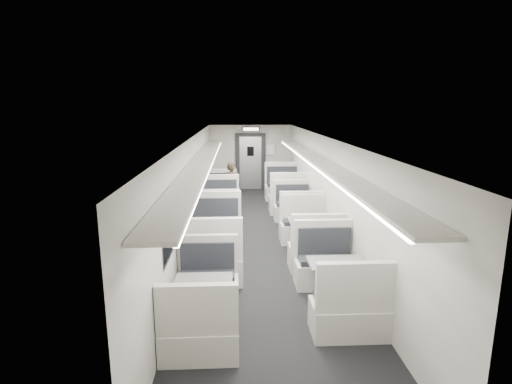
{
  "coord_description": "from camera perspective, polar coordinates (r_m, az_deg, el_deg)",
  "views": [
    {
      "loc": [
        -0.52,
        -8.75,
        3.07
      ],
      "look_at": [
        -0.06,
        0.58,
        1.06
      ],
      "focal_mm": 28.0,
      "sensor_mm": 36.0,
      "label": 1
    }
  ],
  "objects": [
    {
      "name": "booth_right_c",
      "position": [
        8.54,
        7.63,
        -6.3
      ],
      "size": [
        1.06,
        2.14,
        1.15
      ],
      "color": "beige",
      "rests_on": "room"
    },
    {
      "name": "booth_right_b",
      "position": [
        10.28,
        5.78,
        -3.16
      ],
      "size": [
        1.01,
        2.04,
        1.09
      ],
      "color": "beige",
      "rests_on": "room"
    },
    {
      "name": "window_c",
      "position": [
        7.99,
        -9.71,
        -0.45
      ],
      "size": [
        0.02,
        1.18,
        0.84
      ],
      "primitive_type": "cube",
      "color": "black",
      "rests_on": "room"
    },
    {
      "name": "wall_notice",
      "position": [
        14.81,
        2.12,
        6.07
      ],
      "size": [
        0.32,
        0.02,
        0.4
      ],
      "primitive_type": "cube",
      "color": "silver",
      "rests_on": "room"
    },
    {
      "name": "luggage_rack_right",
      "position": [
        8.71,
        8.92,
        4.4
      ],
      "size": [
        0.46,
        10.4,
        0.09
      ],
      "color": "beige",
      "rests_on": "room"
    },
    {
      "name": "luggage_rack_left",
      "position": [
        8.56,
        -7.68,
        4.3
      ],
      "size": [
        0.46,
        10.4,
        0.09
      ],
      "color": "beige",
      "rests_on": "room"
    },
    {
      "name": "passenger",
      "position": [
        12.03,
        -3.43,
        0.88
      ],
      "size": [
        0.61,
        0.49,
        1.44
      ],
      "primitive_type": "imported",
      "rotation": [
        0.0,
        0.0,
        0.32
      ],
      "color": "black",
      "rests_on": "room"
    },
    {
      "name": "window_d",
      "position": [
        5.89,
        -12.2,
        -5.12
      ],
      "size": [
        0.02,
        1.18,
        0.84
      ],
      "primitive_type": "cube",
      "color": "black",
      "rests_on": "room"
    },
    {
      "name": "booth_left_c",
      "position": [
        7.99,
        -6.16,
        -7.32
      ],
      "size": [
        1.15,
        2.32,
        1.24
      ],
      "color": "beige",
      "rests_on": "room"
    },
    {
      "name": "room",
      "position": [
        8.96,
        0.56,
        0.11
      ],
      "size": [
        3.24,
        12.24,
        2.64
      ],
      "color": "black",
      "rests_on": "ground"
    },
    {
      "name": "booth_right_a",
      "position": [
        12.52,
        4.21,
        -0.12
      ],
      "size": [
        1.14,
        2.31,
        1.24
      ],
      "color": "beige",
      "rests_on": "room"
    },
    {
      "name": "booth_left_a",
      "position": [
        12.38,
        -4.98,
        -0.57
      ],
      "size": [
        0.97,
        1.96,
        1.05
      ],
      "color": "beige",
      "rests_on": "room"
    },
    {
      "name": "booth_left_b",
      "position": [
        10.45,
        -5.37,
        -2.72
      ],
      "size": [
        1.09,
        2.21,
        1.18
      ],
      "color": "beige",
      "rests_on": "room"
    },
    {
      "name": "vestibule_door",
      "position": [
        14.83,
        -0.8,
        4.29
      ],
      "size": [
        1.1,
        0.13,
        2.1
      ],
      "color": "black",
      "rests_on": "room"
    },
    {
      "name": "window_a",
      "position": [
        12.31,
        -7.33,
        4.03
      ],
      "size": [
        0.02,
        1.18,
        0.84
      ],
      "primitive_type": "cube",
      "color": "black",
      "rests_on": "room"
    },
    {
      "name": "booth_right_d",
      "position": [
        6.46,
        11.34,
        -12.73
      ],
      "size": [
        1.04,
        2.11,
        1.13
      ],
      "color": "beige",
      "rests_on": "room"
    },
    {
      "name": "exit_sign",
      "position": [
        14.22,
        -0.74,
        8.98
      ],
      "size": [
        0.62,
        0.12,
        0.16
      ],
      "color": "black",
      "rests_on": "room"
    },
    {
      "name": "booth_left_d",
      "position": [
        5.91,
        -7.42,
        -15.35
      ],
      "size": [
        0.97,
        1.97,
        1.06
      ],
      "color": "beige",
      "rests_on": "room"
    },
    {
      "name": "window_b",
      "position": [
        10.14,
        -8.27,
        2.27
      ],
      "size": [
        0.02,
        1.18,
        0.84
      ],
      "primitive_type": "cube",
      "color": "black",
      "rests_on": "room"
    }
  ]
}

